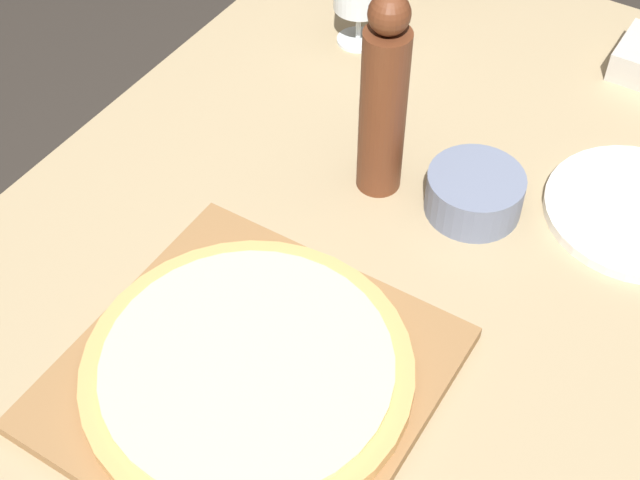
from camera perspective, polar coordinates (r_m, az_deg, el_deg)
name	(u,v)px	position (r m, az deg, el deg)	size (l,w,h in m)	color
dining_table	(365,290)	(1.19, 2.89, -3.24)	(0.91, 1.37, 0.73)	#9E8966
cutting_board	(249,379)	(0.98, -4.57, -8.86)	(0.38, 0.38, 0.02)	olive
pizza	(248,368)	(0.97, -4.65, -8.19)	(0.36, 0.36, 0.02)	tan
pepper_mill	(383,102)	(1.10, 4.08, 8.83)	(0.06, 0.06, 0.29)	#5B2D19
small_bowl	(474,193)	(1.15, 9.85, 2.98)	(0.12, 0.12, 0.06)	slate
dinner_plate	(637,211)	(1.21, 19.64, 1.75)	(0.24, 0.24, 0.01)	silver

